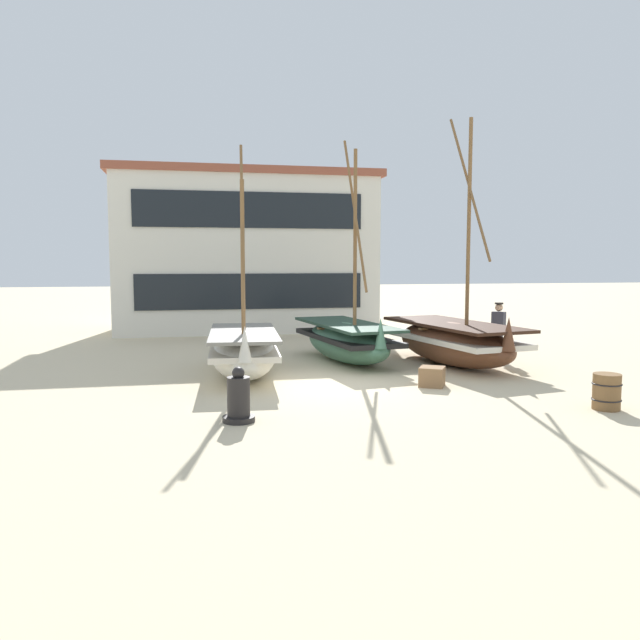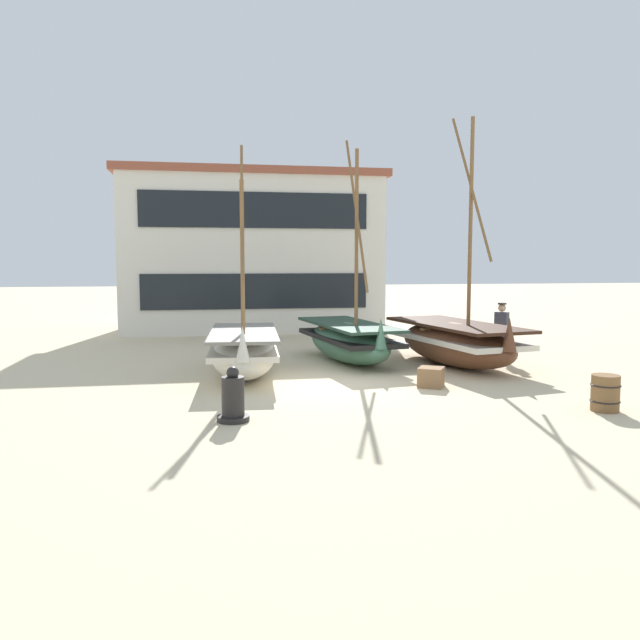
% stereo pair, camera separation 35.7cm
% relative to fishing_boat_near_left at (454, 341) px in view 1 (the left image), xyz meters
% --- Properties ---
extents(ground_plane, '(120.00, 120.00, 0.00)m').
position_rel_fishing_boat_near_left_xyz_m(ground_plane, '(-3.94, -1.81, -0.66)').
color(ground_plane, beige).
extents(fishing_boat_near_left, '(2.68, 5.10, 6.72)m').
position_rel_fishing_boat_near_left_xyz_m(fishing_boat_near_left, '(0.00, 0.00, 0.00)').
color(fishing_boat_near_left, brown).
rests_on(fishing_boat_near_left, ground).
extents(fishing_boat_centre_large, '(1.89, 4.39, 5.76)m').
position_rel_fishing_boat_near_left_xyz_m(fishing_boat_centre_large, '(-5.83, -0.53, -0.03)').
color(fishing_boat_centre_large, silver).
rests_on(fishing_boat_centre_large, ground).
extents(fishing_boat_far_right, '(2.30, 4.84, 6.24)m').
position_rel_fishing_boat_near_left_xyz_m(fishing_boat_far_right, '(-2.76, 1.15, -0.03)').
color(fishing_boat_far_right, '#427056').
rests_on(fishing_boat_far_right, ground).
extents(fisherman_by_hull, '(0.40, 0.42, 1.68)m').
position_rel_fishing_boat_near_left_xyz_m(fisherman_by_hull, '(1.56, 0.45, 0.17)').
color(fisherman_by_hull, '#33333D').
rests_on(fisherman_by_hull, ground).
extents(capstan_winch, '(0.59, 0.59, 0.99)m').
position_rel_fishing_boat_near_left_xyz_m(capstan_winch, '(-6.26, -4.96, -0.26)').
color(capstan_winch, black).
rests_on(capstan_winch, ground).
extents(wooden_barrel, '(0.56, 0.56, 0.70)m').
position_rel_fishing_boat_near_left_xyz_m(wooden_barrel, '(0.78, -5.45, -0.31)').
color(wooden_barrel, brown).
rests_on(wooden_barrel, ground).
extents(cargo_crate, '(0.74, 0.74, 0.45)m').
position_rel_fishing_boat_near_left_xyz_m(cargo_crate, '(-1.70, -2.68, -0.44)').
color(cargo_crate, olive).
rests_on(cargo_crate, ground).
extents(harbor_building_main, '(10.79, 5.26, 6.51)m').
position_rel_fishing_boat_near_left_xyz_m(harbor_building_main, '(-4.86, 10.57, 2.61)').
color(harbor_building_main, silver).
rests_on(harbor_building_main, ground).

